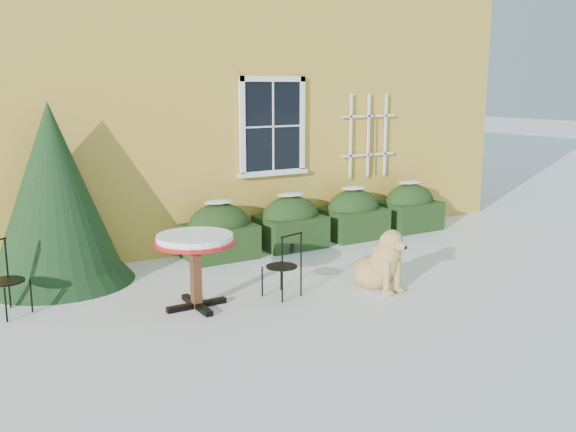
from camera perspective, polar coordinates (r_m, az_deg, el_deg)
ground at (r=8.13m, az=3.72°, el=-7.44°), size 80.00×80.00×0.00m
house at (r=14.01m, az=-13.30°, el=13.58°), size 12.40×8.40×6.40m
hedge_row at (r=10.95m, az=3.13°, el=-0.27°), size 4.95×0.80×0.91m
evergreen_shrub at (r=9.15m, az=-20.00°, el=0.40°), size 2.02×2.02×2.44m
bistro_table at (r=7.70m, az=-8.26°, el=-2.75°), size 0.98×0.98×0.91m
patio_chair_near at (r=8.10m, az=-0.39°, el=-4.37°), size 0.46×0.46×0.84m
patio_chair_far at (r=8.19m, az=-23.96°, el=-5.09°), size 0.53×0.53×0.87m
dog at (r=8.50m, az=8.24°, el=-4.24°), size 0.60×0.97×0.86m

